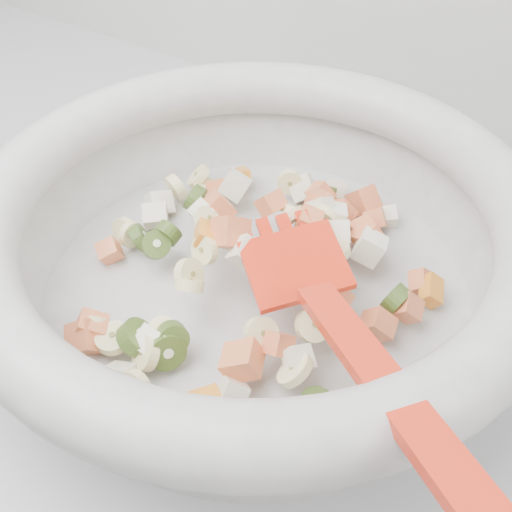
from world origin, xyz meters
The scene contains 1 object.
mixing_bowl centered at (-0.17, 1.41, 0.97)m, with size 0.48×0.44×0.14m.
Camera 1 is at (0.04, 1.09, 1.29)m, focal length 45.00 mm.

